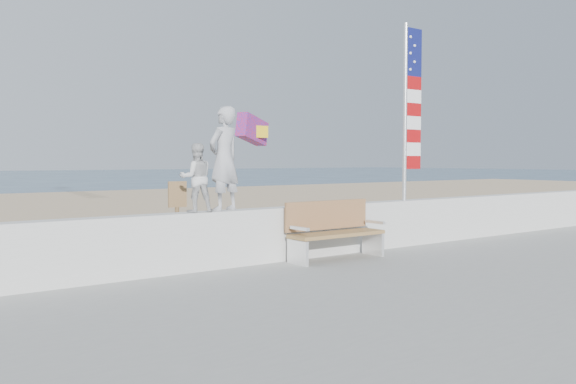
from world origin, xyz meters
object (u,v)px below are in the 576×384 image
object	(u,v)px
adult	(224,159)
child	(196,178)
flag	(409,104)
bench	(334,230)

from	to	relation	value
adult	child	size ratio (longest dim) A/B	1.56
child	flag	size ratio (longest dim) A/B	0.30
bench	adult	bearing A→B (deg)	166.54
adult	bench	distance (m)	2.30
child	flag	bearing A→B (deg)	-164.99
adult	child	distance (m)	0.58
child	bench	bearing A→B (deg)	-175.72
adult	flag	xyz separation A→B (m)	(4.27, -0.00, 1.09)
flag	bench	bearing A→B (deg)	-169.17
child	bench	size ratio (longest dim) A/B	0.59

